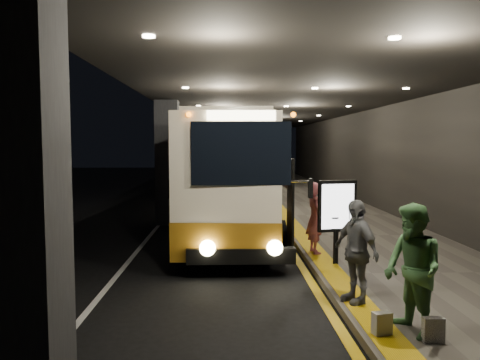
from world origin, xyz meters
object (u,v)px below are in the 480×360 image
object	(u,v)px
passenger_waiting_green	(413,270)
coach_second	(229,161)
passenger_boarding	(315,218)
bag_polka	(433,330)
stanchion_post	(334,241)
bag_plain	(382,324)
coach_main	(236,179)
info_sign	(337,208)
passenger_waiting_grey	(356,251)

from	to	relation	value
passenger_waiting_green	coach_second	bearing A→B (deg)	172.26
passenger_boarding	passenger_waiting_green	distance (m)	5.05
bag_polka	stanchion_post	size ratio (longest dim) A/B	0.32
bag_plain	stanchion_post	distance (m)	3.95
coach_main	stanchion_post	distance (m)	5.46
passenger_waiting_green	info_sign	distance (m)	3.99
passenger_waiting_green	bag_plain	xyz separation A→B (m)	(-0.42, 0.00, -0.78)
coach_second	bag_plain	size ratio (longest dim) A/B	36.84
coach_main	bag_plain	xyz separation A→B (m)	(1.90, -8.84, -1.40)
passenger_waiting_grey	passenger_boarding	bearing A→B (deg)	155.74
coach_main	coach_second	xyz separation A→B (m)	(-0.12, 14.65, 0.10)
coach_main	passenger_waiting_green	size ratio (longest dim) A/B	6.13
bag_plain	info_sign	xyz separation A→B (m)	(0.29, 3.97, 1.12)
passenger_boarding	passenger_waiting_grey	distance (m)	3.64
bag_polka	bag_plain	xyz separation A→B (m)	(-0.62, 0.27, -0.01)
passenger_waiting_grey	bag_polka	bearing A→B (deg)	-3.60
bag_polka	bag_plain	world-z (taller)	bag_polka
passenger_waiting_green	bag_plain	distance (m)	0.88
coach_second	bag_polka	size ratio (longest dim) A/B	34.91
info_sign	bag_polka	bearing A→B (deg)	-95.96
passenger_waiting_grey	coach_main	bearing A→B (deg)	170.06
bag_polka	passenger_waiting_green	bearing A→B (deg)	127.21
passenger_waiting_grey	passenger_waiting_green	bearing A→B (deg)	-7.32
passenger_boarding	bag_polka	xyz separation A→B (m)	(0.62, -5.30, -0.71)
info_sign	coach_main	bearing A→B (deg)	103.84
bag_polka	bag_plain	size ratio (longest dim) A/B	1.06
coach_main	coach_second	size ratio (longest dim) A/B	0.96
bag_polka	passenger_waiting_grey	bearing A→B (deg)	110.66
bag_polka	coach_main	bearing A→B (deg)	105.50
coach_second	bag_plain	xyz separation A→B (m)	(2.02, -23.49, -1.50)
passenger_boarding	bag_polka	bearing A→B (deg)	177.91
stanchion_post	coach_main	bearing A→B (deg)	113.43
coach_second	passenger_boarding	distance (m)	18.59
info_sign	passenger_waiting_green	bearing A→B (deg)	-98.55
bag_plain	stanchion_post	bearing A→B (deg)	86.68
coach_main	info_sign	world-z (taller)	coach_main
coach_main	coach_second	bearing A→B (deg)	93.76
coach_main	stanchion_post	xyz separation A→B (m)	(2.13, -4.92, -1.03)
info_sign	stanchion_post	xyz separation A→B (m)	(-0.07, -0.04, -0.75)
bag_polka	bag_plain	bearing A→B (deg)	156.98
bag_plain	coach_second	bearing A→B (deg)	94.91
passenger_waiting_grey	info_sign	size ratio (longest dim) A/B	0.94
coach_second	bag_plain	distance (m)	23.63
bag_plain	stanchion_post	world-z (taller)	stanchion_post
stanchion_post	passenger_waiting_green	bearing A→B (deg)	-87.15
stanchion_post	bag_plain	bearing A→B (deg)	-93.32
coach_second	info_sign	bearing A→B (deg)	-84.49
bag_polka	coach_second	bearing A→B (deg)	96.35
passenger_waiting_green	info_sign	world-z (taller)	info_sign
passenger_boarding	bag_plain	bearing A→B (deg)	171.18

